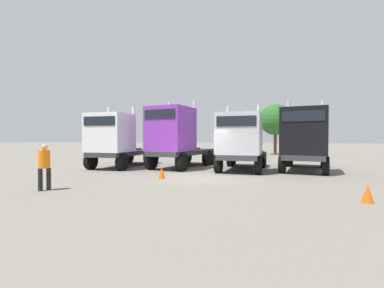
{
  "coord_description": "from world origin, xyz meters",
  "views": [
    {
      "loc": [
        2.31,
        -13.3,
        1.97
      ],
      "look_at": [
        -1.34,
        4.39,
        1.58
      ],
      "focal_mm": 25.37,
      "sensor_mm": 36.0,
      "label": 1
    }
  ],
  "objects_px": {
    "traffic_cone_near": "(162,173)",
    "traffic_cone_mid": "(368,194)",
    "semi_truck_silver": "(241,141)",
    "visitor_in_hivis": "(44,164)",
    "semi_truck_black": "(304,139)",
    "semi_truck_purple": "(175,137)",
    "semi_truck_white": "(116,140)"
  },
  "relations": [
    {
      "from": "semi_truck_silver",
      "to": "visitor_in_hivis",
      "type": "distance_m",
      "value": 10.4
    },
    {
      "from": "traffic_cone_near",
      "to": "semi_truck_silver",
      "type": "bearing_deg",
      "value": 46.02
    },
    {
      "from": "semi_truck_purple",
      "to": "semi_truck_silver",
      "type": "bearing_deg",
      "value": 96.24
    },
    {
      "from": "visitor_in_hivis",
      "to": "traffic_cone_mid",
      "type": "height_order",
      "value": "visitor_in_hivis"
    },
    {
      "from": "semi_truck_black",
      "to": "traffic_cone_near",
      "type": "relative_size",
      "value": 11.77
    },
    {
      "from": "semi_truck_black",
      "to": "semi_truck_purple",
      "type": "bearing_deg",
      "value": -77.94
    },
    {
      "from": "visitor_in_hivis",
      "to": "traffic_cone_mid",
      "type": "xyz_separation_m",
      "value": [
        11.03,
        0.25,
        -0.72
      ]
    },
    {
      "from": "semi_truck_white",
      "to": "semi_truck_purple",
      "type": "distance_m",
      "value": 3.95
    },
    {
      "from": "visitor_in_hivis",
      "to": "traffic_cone_near",
      "type": "height_order",
      "value": "visitor_in_hivis"
    },
    {
      "from": "semi_truck_white",
      "to": "traffic_cone_mid",
      "type": "relative_size",
      "value": 10.93
    },
    {
      "from": "semi_truck_white",
      "to": "semi_truck_purple",
      "type": "bearing_deg",
      "value": 101.28
    },
    {
      "from": "semi_truck_black",
      "to": "traffic_cone_mid",
      "type": "bearing_deg",
      "value": 15.39
    },
    {
      "from": "semi_truck_black",
      "to": "traffic_cone_near",
      "type": "bearing_deg",
      "value": -46.58
    },
    {
      "from": "semi_truck_purple",
      "to": "visitor_in_hivis",
      "type": "height_order",
      "value": "semi_truck_purple"
    },
    {
      "from": "semi_truck_white",
      "to": "traffic_cone_near",
      "type": "relative_size",
      "value": 11.16
    },
    {
      "from": "semi_truck_white",
      "to": "visitor_in_hivis",
      "type": "xyz_separation_m",
      "value": [
        1.04,
        -7.67,
        -0.82
      ]
    },
    {
      "from": "semi_truck_white",
      "to": "traffic_cone_mid",
      "type": "xyz_separation_m",
      "value": [
        12.08,
        -7.42,
        -1.54
      ]
    },
    {
      "from": "semi_truck_silver",
      "to": "traffic_cone_mid",
      "type": "xyz_separation_m",
      "value": [
        3.96,
        -7.33,
        -1.5
      ]
    },
    {
      "from": "semi_truck_white",
      "to": "traffic_cone_near",
      "type": "height_order",
      "value": "semi_truck_white"
    },
    {
      "from": "traffic_cone_near",
      "to": "traffic_cone_mid",
      "type": "distance_m",
      "value": 8.42
    },
    {
      "from": "semi_truck_silver",
      "to": "semi_truck_black",
      "type": "relative_size",
      "value": 0.95
    },
    {
      "from": "visitor_in_hivis",
      "to": "traffic_cone_mid",
      "type": "relative_size",
      "value": 3.02
    },
    {
      "from": "visitor_in_hivis",
      "to": "semi_truck_silver",
      "type": "bearing_deg",
      "value": -90.03
    },
    {
      "from": "traffic_cone_mid",
      "to": "visitor_in_hivis",
      "type": "bearing_deg",
      "value": -178.69
    },
    {
      "from": "semi_truck_purple",
      "to": "semi_truck_black",
      "type": "height_order",
      "value": "semi_truck_purple"
    },
    {
      "from": "semi_truck_black",
      "to": "traffic_cone_mid",
      "type": "height_order",
      "value": "semi_truck_black"
    },
    {
      "from": "semi_truck_silver",
      "to": "traffic_cone_mid",
      "type": "relative_size",
      "value": 10.94
    },
    {
      "from": "semi_truck_white",
      "to": "visitor_in_hivis",
      "type": "bearing_deg",
      "value": 11.47
    },
    {
      "from": "semi_truck_white",
      "to": "semi_truck_black",
      "type": "relative_size",
      "value": 0.95
    },
    {
      "from": "semi_truck_white",
      "to": "semi_truck_purple",
      "type": "xyz_separation_m",
      "value": [
        3.91,
        0.52,
        0.23
      ]
    },
    {
      "from": "visitor_in_hivis",
      "to": "traffic_cone_near",
      "type": "xyz_separation_m",
      "value": [
        3.37,
        3.75,
        -0.73
      ]
    },
    {
      "from": "semi_truck_purple",
      "to": "traffic_cone_mid",
      "type": "bearing_deg",
      "value": 60.24
    }
  ]
}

